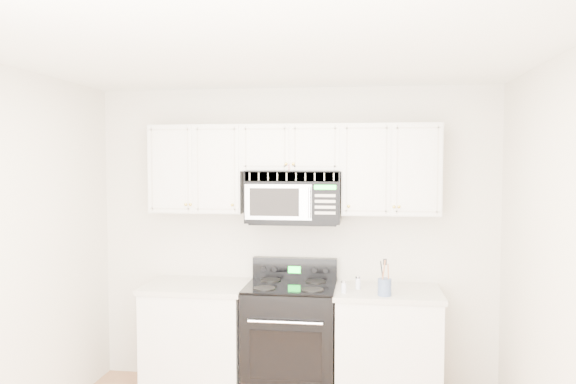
# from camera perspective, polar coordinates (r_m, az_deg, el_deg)

# --- Properties ---
(room) EXTENTS (3.51, 3.51, 2.61)m
(room) POSITION_cam_1_polar(r_m,az_deg,el_deg) (3.26, -3.12, -8.66)
(room) COLOR #A56D4B
(room) RESTS_ON ground
(base_cabinet_left) EXTENTS (0.86, 0.65, 0.92)m
(base_cabinet_left) POSITION_cam_1_polar(r_m,az_deg,el_deg) (5.03, -9.16, -14.69)
(base_cabinet_left) COLOR silver
(base_cabinet_left) RESTS_ON ground
(base_cabinet_right) EXTENTS (0.86, 0.65, 0.92)m
(base_cabinet_right) POSITION_cam_1_polar(r_m,az_deg,el_deg) (4.83, 10.03, -15.45)
(base_cabinet_right) COLOR silver
(base_cabinet_right) RESTS_ON ground
(range) EXTENTS (0.74, 0.68, 1.12)m
(range) POSITION_cam_1_polar(r_m,az_deg,el_deg) (4.85, 0.30, -14.62)
(range) COLOR black
(range) RESTS_ON ground
(upper_cabinets) EXTENTS (2.44, 0.37, 0.75)m
(upper_cabinets) POSITION_cam_1_polar(r_m,az_deg,el_deg) (4.76, 0.46, 2.80)
(upper_cabinets) COLOR silver
(upper_cabinets) RESTS_ON ground
(microwave) EXTENTS (0.79, 0.44, 0.43)m
(microwave) POSITION_cam_1_polar(r_m,az_deg,el_deg) (4.73, 0.63, -0.43)
(microwave) COLOR black
(microwave) RESTS_ON ground
(utensil_crock) EXTENTS (0.11, 0.11, 0.29)m
(utensil_crock) POSITION_cam_1_polar(r_m,az_deg,el_deg) (4.48, 9.78, -9.46)
(utensil_crock) COLOR #496487
(utensil_crock) RESTS_ON base_cabinet_right
(shaker_salt) EXTENTS (0.04, 0.04, 0.10)m
(shaker_salt) POSITION_cam_1_polar(r_m,az_deg,el_deg) (4.52, 5.69, -9.55)
(shaker_salt) COLOR silver
(shaker_salt) RESTS_ON base_cabinet_right
(shaker_pepper) EXTENTS (0.04, 0.04, 0.11)m
(shaker_pepper) POSITION_cam_1_polar(r_m,az_deg,el_deg) (4.67, 7.14, -9.12)
(shaker_pepper) COLOR silver
(shaker_pepper) RESTS_ON base_cabinet_right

